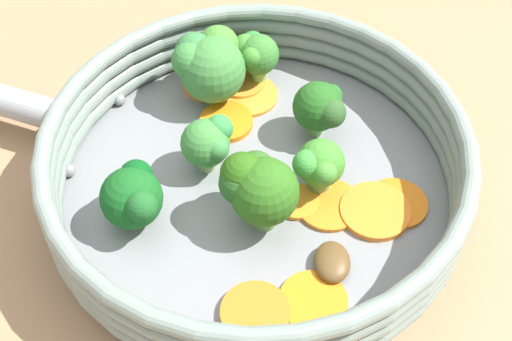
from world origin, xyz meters
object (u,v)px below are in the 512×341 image
carrot_slice_0 (297,202)px  carrot_slice_4 (396,204)px  carrot_slice_8 (329,205)px  broccoli_floret_1 (134,198)px  carrot_slice_6 (223,123)px  broccoli_floret_4 (211,63)px  carrot_slice_5 (248,95)px  mushroom_piece_0 (332,262)px  carrot_slice_1 (255,313)px  carrot_slice_2 (212,80)px  carrot_slice_3 (315,301)px  broccoli_floret_0 (257,186)px  broccoli_floret_5 (319,165)px  broccoli_floret_2 (255,53)px  carrot_slice_9 (375,211)px  broccoli_floret_3 (321,107)px  skillet (256,193)px  broccoli_floret_6 (208,142)px  carrot_slice_7 (241,82)px

carrot_slice_0 → carrot_slice_4: size_ratio=0.70×
carrot_slice_4 → carrot_slice_8: bearing=-109.6°
carrot_slice_8 → broccoli_floret_1: broccoli_floret_1 is taller
carrot_slice_6 → broccoli_floret_4: (-0.03, 0.00, 0.03)m
carrot_slice_5 → carrot_slice_8: bearing=6.8°
carrot_slice_4 → mushroom_piece_0: (0.03, -0.06, 0.00)m
carrot_slice_1 → carrot_slice_2: size_ratio=1.09×
carrot_slice_0 → broccoli_floret_4: 0.12m
carrot_slice_0 → carrot_slice_3: bearing=-14.9°
broccoli_floret_4 → broccoli_floret_0: bearing=-4.7°
broccoli_floret_0 → broccoli_floret_5: bearing=100.1°
broccoli_floret_2 → broccoli_floret_4: 0.04m
carrot_slice_9 → broccoli_floret_3: bearing=-175.9°
carrot_slice_0 → carrot_slice_3: same height
carrot_slice_8 → broccoli_floret_4: size_ratio=0.78×
carrot_slice_9 → broccoli_floret_2: size_ratio=1.07×
carrot_slice_3 → broccoli_floret_1: bearing=-138.7°
carrot_slice_9 → carrot_slice_2: bearing=-158.8°
skillet → carrot_slice_6: bearing=-177.8°
carrot_slice_9 → mushroom_piece_0: (0.03, -0.04, 0.00)m
carrot_slice_8 → carrot_slice_9: bearing=58.7°
carrot_slice_2 → broccoli_floret_4: size_ratio=0.69×
broccoli_floret_6 → carrot_slice_1: bearing=-5.4°
carrot_slice_0 → broccoli_floret_1: size_ratio=0.62×
skillet → carrot_slice_2: bearing=177.7°
carrot_slice_7 → carrot_slice_8: 0.13m
broccoli_floret_0 → broccoli_floret_3: (-0.05, 0.07, -0.01)m
carrot_slice_8 → broccoli_floret_6: size_ratio=1.04×
skillet → carrot_slice_4: (0.05, 0.08, 0.01)m
broccoli_floret_3 → broccoli_floret_6: size_ratio=1.07×
broccoli_floret_0 → mushroom_piece_0: size_ratio=1.82×
carrot_slice_6 → carrot_slice_7: (-0.03, 0.03, 0.00)m
skillet → carrot_slice_7: 0.10m
carrot_slice_8 → mushroom_piece_0: 0.05m
carrot_slice_1 → carrot_slice_4: bearing=110.4°
carrot_slice_0 → carrot_slice_4: bearing=67.9°
carrot_slice_0 → broccoli_floret_0: bearing=-86.1°
carrot_slice_6 → broccoli_floret_5: 0.09m
broccoli_floret_6 → carrot_slice_7: bearing=145.5°
broccoli_floret_3 → broccoli_floret_4: (-0.06, -0.06, 0.01)m
broccoli_floret_2 → broccoli_floret_3: 0.07m
broccoli_floret_2 → broccoli_floret_6: (0.07, -0.06, -0.00)m
carrot_slice_7 → carrot_slice_9: (0.14, 0.04, -0.00)m
carrot_slice_7 → broccoli_floret_2: bearing=87.5°
carrot_slice_6 → broccoli_floret_4: broccoli_floret_4 is taller
carrot_slice_2 → carrot_slice_6: carrot_slice_2 is taller
carrot_slice_2 → broccoli_floret_0: 0.13m
broccoli_floret_0 → broccoli_floret_5: (-0.01, 0.05, -0.01)m
carrot_slice_6 → carrot_slice_1: bearing=-12.2°
carrot_slice_3 → broccoli_floret_0: bearing=-171.6°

